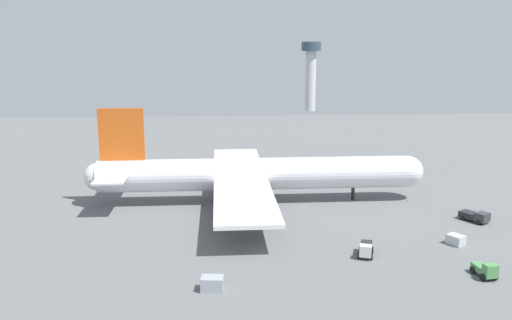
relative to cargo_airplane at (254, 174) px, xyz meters
The scene contains 9 objects.
ground_plane 5.78m from the cargo_airplane, ahead, with size 276.29×276.29×0.00m, color slate.
cargo_airplane is the anchor object (origin of this frame).
fuel_truck 42.40m from the cargo_airplane, 21.55° to the right, with size 4.65×5.53×1.99m.
baggage_tug 33.70m from the cargo_airplane, 63.66° to the right, with size 3.26×4.64×2.24m.
cargo_loader 48.56m from the cargo_airplane, 52.92° to the right, with size 2.54×4.11×2.32m.
cargo_container_fore 40.64m from the cargo_airplane, 40.71° to the right, with size 2.99×3.17×1.60m.
cargo_container_aft 40.88m from the cargo_airplane, 101.89° to the right, with size 3.11×2.33×1.85m.
safety_cone_nose 31.95m from the cargo_airplane, ahead, with size 0.42×0.42×0.60m, color orange.
control_tower 160.87m from the cargo_airplane, 75.95° to the left, with size 9.63×9.63×33.65m.
Camera 1 is at (-7.69, -103.51, 31.11)m, focal length 36.89 mm.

